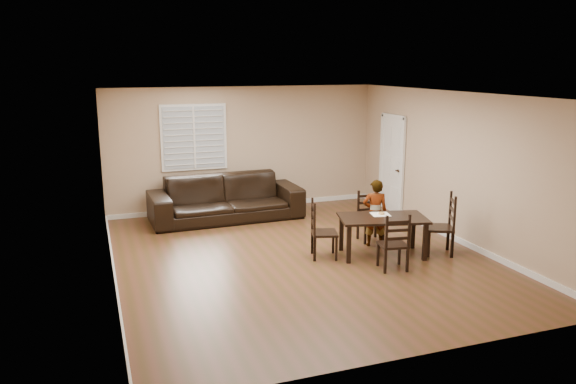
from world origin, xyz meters
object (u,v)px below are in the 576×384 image
object	(u,v)px
chair_left	(317,232)
chair_near	(368,217)
child	(375,213)
sofa	(226,198)
chair_far	(396,246)
chair_right	(447,227)
donut	(381,213)
dining_table	(383,222)

from	to	relation	value
chair_left	chair_near	bearing A→B (deg)	-47.87
child	chair_left	bearing A→B (deg)	30.13
chair_left	sofa	world-z (taller)	chair_left
chair_left	sofa	distance (m)	2.96
chair_far	chair_right	size ratio (longest dim) A/B	0.88
donut	sofa	distance (m)	3.57
chair_far	sofa	world-z (taller)	chair_far
donut	sofa	size ratio (longest dim) A/B	0.03
chair_near	sofa	distance (m)	3.08
chair_far	chair_left	bearing A→B (deg)	-39.63
chair_left	child	distance (m)	1.23
chair_far	sofa	size ratio (longest dim) A/B	0.30
sofa	chair_near	bearing A→B (deg)	-47.26
chair_near	chair_right	xyz separation A→B (m)	(0.87, -1.19, 0.06)
chair_near	donut	bearing A→B (deg)	-97.90
chair_left	child	bearing A→B (deg)	-62.92
dining_table	donut	world-z (taller)	donut
chair_right	child	bearing A→B (deg)	-104.70
chair_near	sofa	size ratio (longest dim) A/B	0.29
chair_far	chair_right	distance (m)	1.33
chair_left	child	size ratio (longest dim) A/B	0.82
chair_far	chair_left	distance (m)	1.35
dining_table	sofa	world-z (taller)	sofa
chair_far	chair_right	world-z (taller)	chair_right
chair_left	donut	world-z (taller)	chair_left
chair_right	sofa	distance (m)	4.54
dining_table	child	size ratio (longest dim) A/B	1.32
chair_far	chair_near	bearing A→B (deg)	-93.92
chair_left	donut	distance (m)	1.16
chair_near	chair_far	distance (m)	1.68
chair_far	chair_right	xyz separation A→B (m)	(1.25, 0.45, 0.06)
chair_left	chair_right	distance (m)	2.21
chair_far	chair_right	bearing A→B (deg)	-151.04
chair_near	child	bearing A→B (deg)	-97.83
chair_right	donut	size ratio (longest dim) A/B	10.02
chair_near	chair_right	distance (m)	1.47
dining_table	chair_far	world-z (taller)	chair_far
dining_table	chair_right	xyz separation A→B (m)	(1.07, -0.30, -0.10)
chair_far	chair_left	world-z (taller)	chair_left
chair_near	donut	xyz separation A→B (m)	(-0.15, -0.74, 0.28)
sofa	chair_far	bearing A→B (deg)	-66.81
donut	dining_table	bearing A→B (deg)	-110.49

